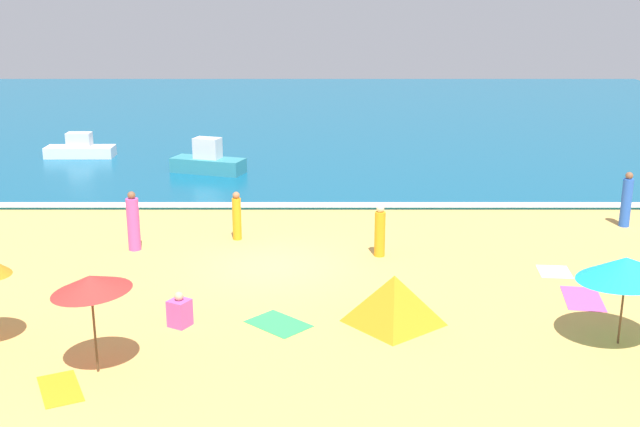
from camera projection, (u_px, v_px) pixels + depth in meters
The scene contains 17 objects.
ground_plane at pixel (272, 266), 22.13m from camera, with size 60.00×60.00×0.00m, color #E0A856.
ocean_water at pixel (297, 116), 49.04m from camera, with size 60.00×44.00×0.10m, color #0F567A.
wave_breaker_foam at pixel (282, 205), 28.16m from camera, with size 57.00×0.70×0.01m, color white.
beach_umbrella_0 at pixel (89, 284), 15.40m from camera, with size 1.77×1.76×2.17m.
beach_umbrella_4 at pixel (624, 268), 16.76m from camera, with size 2.94×2.93×2.13m.
beach_tent at pixel (392, 299), 18.12m from camera, with size 1.99×1.97×1.20m.
beachgoer_0 at pixel (624, 201), 25.71m from camera, with size 0.45×0.45×1.87m.
beachgoer_2 at pixel (178, 312), 18.04m from camera, with size 0.61×0.61×0.85m.
beachgoer_3 at pixel (235, 217), 24.33m from camera, with size 0.32×0.32×1.56m.
beachgoer_4 at pixel (131, 223), 23.29m from camera, with size 0.50×0.50×1.84m.
beachgoer_5 at pixel (378, 232), 22.79m from camera, with size 0.45×0.45×1.58m.
beach_towel_0 at pixel (277, 324), 18.22m from camera, with size 1.70×1.69×0.01m.
beach_towel_2 at pixel (581, 298), 19.76m from camera, with size 1.20×1.79×0.01m.
beach_towel_3 at pixel (552, 271), 21.67m from camera, with size 0.97×1.12×0.01m.
beach_towel_4 at pixel (58, 389), 15.21m from camera, with size 1.27×1.59×0.01m.
small_boat_0 at pixel (206, 162), 33.15m from camera, with size 3.34×2.07×1.51m.
small_boat_1 at pixel (78, 149), 36.32m from camera, with size 3.18×1.14×1.17m.
Camera 1 is at (1.32, -20.87, 7.51)m, focal length 43.29 mm.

